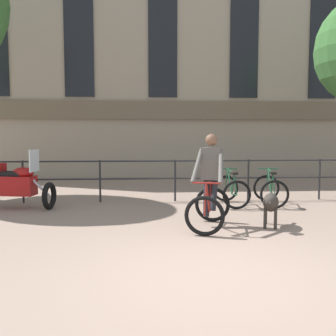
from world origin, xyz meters
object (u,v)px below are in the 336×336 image
at_px(parked_motorcycle, 15,184).
at_px(parked_bicycle_mid_left, 270,190).
at_px(cyclist_with_bike, 210,185).
at_px(parked_bicycle_near_lamp, 231,190).
at_px(dog, 271,203).

distance_m(parked_motorcycle, parked_bicycle_mid_left, 5.95).
distance_m(cyclist_with_bike, parked_bicycle_mid_left, 2.82).
xyz_separation_m(cyclist_with_bike, parked_bicycle_near_lamp, (0.88, 2.10, -0.41)).
distance_m(cyclist_with_bike, dog, 1.16).
height_order(dog, parked_motorcycle, parked_motorcycle).
bearing_deg(cyclist_with_bike, parked_motorcycle, 170.99).
distance_m(parked_bicycle_near_lamp, parked_bicycle_mid_left, 0.96).
bearing_deg(parked_bicycle_mid_left, cyclist_with_bike, 56.85).
xyz_separation_m(cyclist_with_bike, parked_motorcycle, (-4.11, 2.02, -0.20)).
distance_m(cyclist_with_bike, parked_motorcycle, 4.58).
bearing_deg(cyclist_with_bike, parked_bicycle_near_lamp, 84.34).
bearing_deg(parked_bicycle_near_lamp, parked_motorcycle, -0.81).
distance_m(cyclist_with_bike, parked_bicycle_near_lamp, 2.31).
height_order(cyclist_with_bike, parked_bicycle_near_lamp, cyclist_with_bike).
xyz_separation_m(dog, parked_motorcycle, (-5.21, 2.13, 0.12)).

